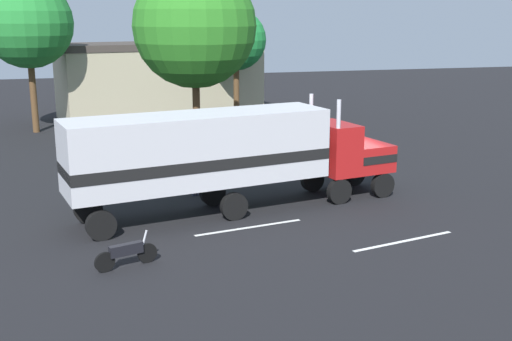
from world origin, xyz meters
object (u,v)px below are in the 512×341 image
object	(u,v)px
person_bystander	(195,176)
tree_left	(195,26)
motorcycle	(127,253)
semi_truck	(225,152)
tree_right	(27,23)
tree_center	(236,40)

from	to	relation	value
person_bystander	tree_left	bearing A→B (deg)	78.87
motorcycle	person_bystander	bearing A→B (deg)	64.64
semi_truck	tree_left	distance (m)	13.17
motorcycle	tree_left	xyz separation A→B (m)	(5.50, 17.15, 6.78)
tree_right	person_bystander	bearing A→B (deg)	-67.46
person_bystander	motorcycle	world-z (taller)	person_bystander
tree_right	tree_left	bearing A→B (deg)	-43.59
motorcycle	tree_right	size ratio (longest dim) A/B	0.20
semi_truck	motorcycle	xyz separation A→B (m)	(-4.39, -4.91, -2.04)
tree_center	motorcycle	bearing A→B (deg)	-110.90
motorcycle	tree_right	distance (m)	27.46
motorcycle	tree_center	world-z (taller)	tree_center
tree_center	tree_right	size ratio (longest dim) A/B	0.80
semi_truck	tree_left	size ratio (longest dim) A/B	1.33
semi_truck	motorcycle	world-z (taller)	semi_truck
person_bystander	tree_center	bearing A→B (deg)	70.90
semi_truck	tree_left	xyz separation A→B (m)	(1.11, 12.24, 4.74)
tree_left	tree_right	distance (m)	13.24
motorcycle	tree_left	world-z (taller)	tree_left
tree_center	tree_right	world-z (taller)	tree_right
motorcycle	tree_left	size ratio (longest dim) A/B	0.19
semi_truck	tree_center	size ratio (longest dim) A/B	1.73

